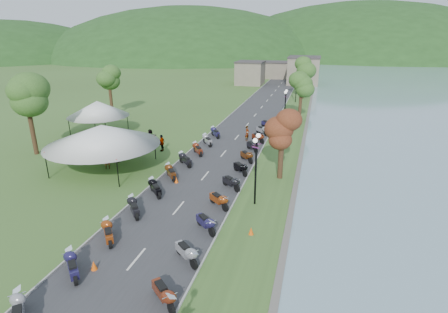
% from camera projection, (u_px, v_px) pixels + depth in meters
% --- Properties ---
extents(road, '(7.00, 120.00, 0.02)m').
position_uv_depth(road, '(247.00, 125.00, 46.08)').
color(road, '#39393C').
rests_on(road, ground).
extents(hills_backdrop, '(360.00, 120.00, 76.00)m').
position_uv_depth(hills_backdrop, '(305.00, 55.00, 191.69)').
color(hills_backdrop, '#285621').
rests_on(hills_backdrop, ground).
extents(far_building, '(18.00, 16.00, 5.00)m').
position_uv_depth(far_building, '(275.00, 71.00, 86.69)').
color(far_building, gray).
rests_on(far_building, ground).
extents(moto_row_left, '(2.60, 40.59, 1.10)m').
position_uv_depth(moto_row_left, '(134.00, 208.00, 23.14)').
color(moto_row_left, '#331411').
rests_on(moto_row_left, ground).
extents(moto_row_right, '(2.60, 40.56, 1.10)m').
position_uv_depth(moto_row_right, '(231.00, 182.00, 27.12)').
color(moto_row_right, '#331411').
rests_on(moto_row_right, ground).
extents(vendor_tent_main, '(6.61, 6.61, 4.00)m').
position_uv_depth(vendor_tent_main, '(104.00, 147.00, 30.76)').
color(vendor_tent_main, white).
rests_on(vendor_tent_main, ground).
extents(vendor_tent_side, '(4.74, 4.74, 4.00)m').
position_uv_depth(vendor_tent_side, '(99.00, 118.00, 41.31)').
color(vendor_tent_side, white).
rests_on(vendor_tent_side, ground).
extents(tree_park_left, '(3.53, 3.53, 9.79)m').
position_uv_depth(tree_park_left, '(28.00, 106.00, 33.48)').
color(tree_park_left, '#43742B').
rests_on(tree_park_left, ground).
extents(tree_lakeside, '(2.36, 2.36, 6.55)m').
position_uv_depth(tree_lakeside, '(282.00, 141.00, 28.19)').
color(tree_lakeside, '#43742B').
rests_on(tree_lakeside, ground).
extents(pedestrian_a, '(0.74, 0.67, 1.65)m').
position_uv_depth(pedestrian_a, '(108.00, 169.00, 31.30)').
color(pedestrian_a, slate).
rests_on(pedestrian_a, ground).
extents(pedestrian_b, '(0.87, 0.57, 1.66)m').
position_uv_depth(pedestrian_b, '(116.00, 162.00, 32.95)').
color(pedestrian_b, slate).
rests_on(pedestrian_b, ground).
extents(pedestrian_c, '(1.04, 1.10, 1.66)m').
position_uv_depth(pedestrian_c, '(115.00, 152.00, 35.55)').
color(pedestrian_c, slate).
rests_on(pedestrian_c, ground).
extents(traffic_cone_near, '(0.33, 0.33, 0.52)m').
position_uv_depth(traffic_cone_near, '(94.00, 265.00, 17.87)').
color(traffic_cone_near, '#F2590C').
rests_on(traffic_cone_near, ground).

